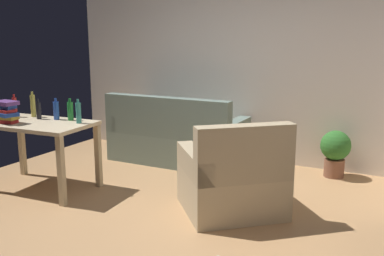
{
  "coord_description": "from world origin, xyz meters",
  "views": [
    {
      "loc": [
        2.09,
        -3.4,
        1.68
      ],
      "look_at": [
        0.1,
        0.5,
        0.75
      ],
      "focal_mm": 40.71,
      "sensor_mm": 36.0,
      "label": 1
    }
  ],
  "objects": [
    {
      "name": "bottle_tall",
      "position": [
        -1.08,
        0.13,
        0.87
      ],
      "size": [
        0.06,
        0.06,
        0.26
      ],
      "color": "teal",
      "rests_on": "desk"
    },
    {
      "name": "bottle_blue",
      "position": [
        -1.44,
        0.18,
        0.87
      ],
      "size": [
        0.06,
        0.06,
        0.24
      ],
      "color": "#2347A3",
      "rests_on": "desk"
    },
    {
      "name": "book_stack",
      "position": [
        -1.76,
        -0.23,
        0.88
      ],
      "size": [
        0.28,
        0.21,
        0.24
      ],
      "color": "maroon",
      "rests_on": "desk"
    },
    {
      "name": "bottle_dark",
      "position": [
        -1.64,
        0.11,
        0.86
      ],
      "size": [
        0.05,
        0.05,
        0.23
      ],
      "color": "black",
      "rests_on": "desk"
    },
    {
      "name": "potted_plant",
      "position": [
        1.32,
        1.9,
        0.33
      ],
      "size": [
        0.36,
        0.36,
        0.57
      ],
      "color": "brown",
      "rests_on": "ground_plane"
    },
    {
      "name": "bottle_squat",
      "position": [
        -1.8,
        0.19,
        0.89
      ],
      "size": [
        0.05,
        0.05,
        0.29
      ],
      "color": "#BCB24C",
      "rests_on": "desk"
    },
    {
      "name": "bottle_green",
      "position": [
        -1.27,
        0.21,
        0.87
      ],
      "size": [
        0.06,
        0.06,
        0.24
      ],
      "color": "#1E722D",
      "rests_on": "desk"
    },
    {
      "name": "desk",
      "position": [
        -1.53,
        -0.03,
        0.65
      ],
      "size": [
        1.24,
        0.77,
        0.76
      ],
      "rotation": [
        0.0,
        0.0,
        0.06
      ],
      "color": "#C6B28E",
      "rests_on": "ground_plane"
    },
    {
      "name": "wall_rear",
      "position": [
        0.0,
        2.2,
        1.35
      ],
      "size": [
        5.2,
        0.1,
        2.7
      ],
      "primitive_type": "cube",
      "color": "silver",
      "rests_on": "ground_plane"
    },
    {
      "name": "armchair",
      "position": [
        0.64,
        0.32,
        0.32
      ],
      "size": [
        1.23,
        1.22,
        0.92
      ],
      "rotation": [
        0.0,
        0.0,
        3.86
      ],
      "color": "tan",
      "rests_on": "ground_plane"
    },
    {
      "name": "bottle_red",
      "position": [
        -1.99,
        0.09,
        0.88
      ],
      "size": [
        0.05,
        0.05,
        0.26
      ],
      "color": "#AD2323",
      "rests_on": "desk"
    },
    {
      "name": "couch",
      "position": [
        -0.7,
        1.59,
        0.31
      ],
      "size": [
        1.78,
        0.84,
        0.92
      ],
      "rotation": [
        0.0,
        0.0,
        3.14
      ],
      "color": "slate",
      "rests_on": "ground_plane"
    },
    {
      "name": "ground_plane",
      "position": [
        0.0,
        0.0,
        -0.01
      ],
      "size": [
        5.2,
        4.4,
        0.02
      ],
      "primitive_type": "cube",
      "color": "tan"
    }
  ]
}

